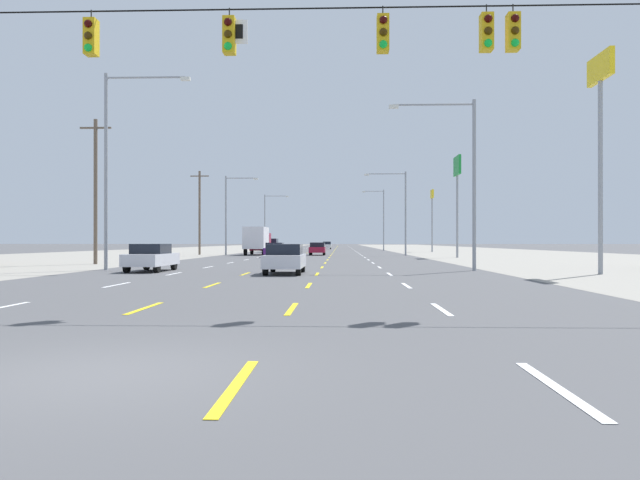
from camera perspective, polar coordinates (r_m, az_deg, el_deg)
The scene contains 23 objects.
ground_plane at distance 73.18m, azimuth -0.27°, elevation -1.37°, with size 572.00×572.00×0.00m, color #4C4C4F.
lot_apron_left at distance 78.18m, azimuth -18.72°, elevation -1.28°, with size 28.00×440.00×0.01m, color gray.
lot_apron_right at distance 76.32m, azimuth 18.64°, elevation -1.31°, with size 28.00×440.00×0.01m, color gray.
lane_markings at distance 111.66m, azimuth 0.51°, elevation -0.94°, with size 10.64×227.60×0.01m.
signal_span_wire at distance 15.76m, azimuth -7.36°, elevation 13.40°, with size 27.13×0.52×8.85m.
sedan_center_turn_nearest at distance 29.51m, azimuth -3.33°, elevation -1.75°, with size 1.80×4.50×1.46m.
sedan_far_left_near at distance 33.11m, azimuth -15.68°, elevation -1.57°, with size 1.80×4.50×1.46m.
sedan_inner_left_mid at distance 60.14m, azimuth -4.29°, elevation -0.92°, with size 1.80×4.50×1.46m.
sedan_center_turn_midfar at distance 69.13m, azimuth -0.25°, elevation -0.82°, with size 1.80×4.50×1.46m.
box_truck_far_left_far at distance 70.65m, azimuth -5.98°, elevation 0.07°, with size 2.40×7.20×3.23m.
suv_far_left_farther at distance 84.63m, azimuth -4.67°, elevation -0.51°, with size 1.98×4.90×1.98m.
hatchback_center_turn_farthest at distance 124.10m, azimuth 0.67°, elevation -0.50°, with size 1.72×3.90×1.54m.
pole_sign_right_row_0 at distance 32.62m, azimuth 25.02°, elevation 11.34°, with size 0.24×2.61×10.62m.
pole_sign_right_row_1 at distance 60.61m, azimuth 12.87°, elevation 5.76°, with size 0.24×2.78×9.92m.
pole_sign_right_row_2 at distance 91.35m, azimuth 10.57°, elevation 3.17°, with size 0.24×1.98×9.29m.
streetlight_left_row_0 at distance 35.58m, azimuth -18.89°, elevation 7.55°, with size 4.82×0.26×10.94m.
streetlight_right_row_0 at distance 33.84m, azimuth 13.52°, elevation 6.48°, with size 4.72×0.26×9.31m.
streetlight_left_row_1 at distance 68.98m, azimuth -8.60°, elevation 2.89°, with size 3.77×0.26×9.01m.
streetlight_right_row_1 at distance 68.15m, azimuth 7.67°, elevation 3.20°, with size 4.72×0.26×9.43m.
streetlight_left_row_2 at distance 103.32m, azimuth -5.02°, elevation 2.09°, with size 4.22×0.26×9.60m.
streetlight_right_row_2 at distance 102.79m, azimuth 5.86°, elevation 2.29°, with size 3.75×0.26×10.37m.
utility_pole_left_row_0 at distance 44.83m, azimuth -20.49°, elevation 4.56°, with size 2.20×0.26×10.10m.
utility_pole_left_row_1 at distance 72.98m, azimuth -11.34°, elevation 2.69°, with size 2.20×0.26×9.96m.
Camera 1 is at (2.91, -7.11, 1.59)m, focal length 33.79 mm.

